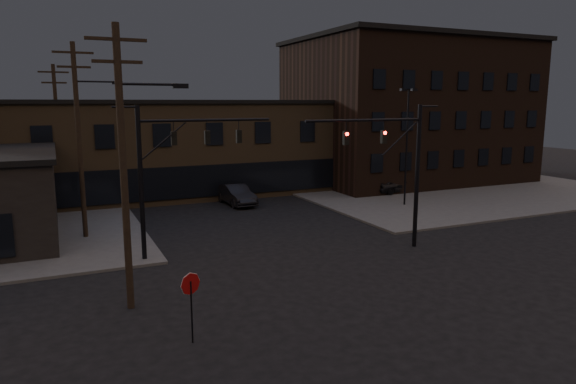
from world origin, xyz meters
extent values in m
plane|color=black|center=(0.00, 0.00, 0.00)|extent=(140.00, 140.00, 0.00)
cube|color=#474744|center=(22.00, 22.00, 0.07)|extent=(30.00, 30.00, 0.15)
cube|color=brown|center=(0.00, 28.00, 4.00)|extent=(40.00, 12.00, 8.00)
cube|color=black|center=(22.00, 26.00, 7.00)|extent=(22.00, 16.00, 14.00)
cylinder|color=black|center=(6.50, 4.50, 4.00)|extent=(0.24, 0.24, 8.00)
cylinder|color=black|center=(3.00, 4.50, 7.20)|extent=(7.00, 0.14, 0.14)
cube|color=#FF140C|center=(4.17, 4.50, 6.30)|extent=(0.28, 0.22, 0.70)
cube|color=#FF140C|center=(1.83, 4.50, 6.30)|extent=(0.28, 0.22, 0.70)
cylinder|color=black|center=(-8.00, 8.00, 4.00)|extent=(0.24, 0.24, 8.00)
cylinder|color=black|center=(-4.50, 8.00, 7.20)|extent=(7.00, 0.14, 0.14)
cube|color=black|center=(-6.25, 8.00, 6.30)|extent=(0.28, 0.22, 0.70)
cube|color=black|center=(-4.50, 8.00, 6.30)|extent=(0.28, 0.22, 0.70)
cube|color=black|center=(-2.75, 8.00, 6.30)|extent=(0.28, 0.22, 0.70)
cylinder|color=black|center=(-8.00, -2.00, 1.10)|extent=(0.06, 0.06, 2.20)
cylinder|color=maroon|center=(-8.00, -1.98, 2.10)|extent=(0.72, 0.33, 0.76)
cylinder|color=black|center=(-9.50, 2.00, 5.50)|extent=(0.28, 0.28, 11.00)
cube|color=black|center=(-9.50, 2.00, 10.40)|extent=(2.20, 0.12, 0.12)
cube|color=black|center=(-9.50, 2.00, 9.60)|extent=(1.80, 0.12, 0.12)
cube|color=black|center=(-7.20, 2.00, 8.75)|extent=(0.60, 0.25, 0.18)
cylinder|color=black|center=(-10.50, 14.00, 5.75)|extent=(0.28, 0.28, 11.50)
cube|color=black|center=(-10.50, 14.00, 10.90)|extent=(2.20, 0.12, 0.12)
cube|color=black|center=(-10.50, 14.00, 10.10)|extent=(1.80, 0.12, 0.12)
cube|color=black|center=(-8.20, 14.00, 9.25)|extent=(0.60, 0.25, 0.18)
cylinder|color=black|center=(-11.50, 26.00, 5.50)|extent=(0.28, 0.28, 11.00)
cube|color=black|center=(-11.50, 26.00, 10.40)|extent=(2.20, 0.12, 0.12)
cube|color=black|center=(-11.50, 26.00, 9.60)|extent=(1.80, 0.12, 0.12)
cylinder|color=black|center=(13.00, 14.00, 4.50)|extent=(0.14, 0.14, 9.00)
cube|color=black|center=(12.50, 14.00, 9.05)|extent=(0.50, 0.28, 0.18)
cube|color=black|center=(13.50, 14.00, 9.05)|extent=(0.50, 0.28, 0.18)
cylinder|color=black|center=(19.00, 19.00, 4.50)|extent=(0.14, 0.14, 9.00)
cube|color=black|center=(18.50, 19.00, 9.05)|extent=(0.50, 0.28, 0.18)
cube|color=black|center=(19.50, 19.00, 9.05)|extent=(0.50, 0.28, 0.18)
imported|color=black|center=(15.57, 18.79, 0.92)|extent=(4.70, 2.33, 1.54)
imported|color=silver|center=(21.77, 23.66, 0.89)|extent=(5.22, 2.33, 1.49)
imported|color=black|center=(1.15, 20.19, 0.81)|extent=(2.04, 5.02, 1.62)
camera|label=1|loc=(-11.84, -18.30, 8.14)|focal=32.00mm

